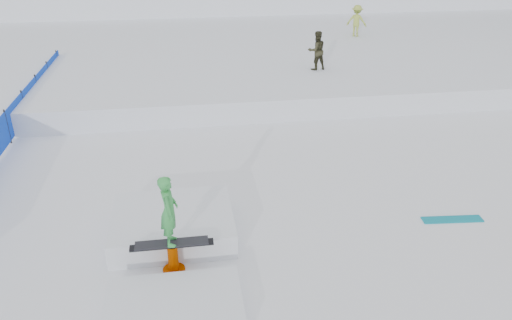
{
  "coord_description": "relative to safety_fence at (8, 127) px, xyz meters",
  "views": [
    {
      "loc": [
        -1.12,
        -8.57,
        6.28
      ],
      "look_at": [
        0.5,
        2.0,
        1.1
      ],
      "focal_mm": 35.0,
      "sensor_mm": 36.0,
      "label": 1
    }
  ],
  "objects": [
    {
      "name": "walker_ygreen",
      "position": [
        14.42,
        9.79,
        1.03
      ],
      "size": [
        1.17,
        1.01,
        1.57
      ],
      "primitive_type": "imported",
      "rotation": [
        0.0,
        0.0,
        2.62
      ],
      "color": "#A5BA44",
      "rests_on": "snow_midrise"
    },
    {
      "name": "jib_rail_feature",
      "position": [
        4.98,
        -6.53,
        -0.25
      ],
      "size": [
        2.6,
        4.4,
        2.11
      ],
      "color": "white",
      "rests_on": "ground"
    },
    {
      "name": "ground",
      "position": [
        6.5,
        -6.6,
        -0.55
      ],
      "size": [
        120.0,
        120.0,
        0.0
      ],
      "primitive_type": "plane",
      "color": "white"
    },
    {
      "name": "walker_olive",
      "position": [
        10.75,
        3.95,
        1.02
      ],
      "size": [
        0.85,
        0.72,
        1.53
      ],
      "primitive_type": "imported",
      "rotation": [
        0.0,
        0.0,
        3.34
      ],
      "color": "#2B2A19",
      "rests_on": "snow_midrise"
    },
    {
      "name": "safety_fence",
      "position": [
        0.0,
        0.0,
        0.0
      ],
      "size": [
        0.05,
        16.0,
        1.1
      ],
      "color": "blue",
      "rests_on": "ground"
    },
    {
      "name": "loose_board_teal",
      "position": [
        11.35,
        -6.19,
        -0.54
      ],
      "size": [
        1.42,
        0.4,
        0.03
      ],
      "primitive_type": "cube",
      "rotation": [
        0.0,
        0.0,
        -0.09
      ],
      "color": "#0B7C90",
      "rests_on": "ground"
    },
    {
      "name": "snow_midrise",
      "position": [
        6.5,
        9.4,
        -0.15
      ],
      "size": [
        50.0,
        18.0,
        0.8
      ],
      "primitive_type": "cube",
      "color": "white",
      "rests_on": "ground"
    }
  ]
}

